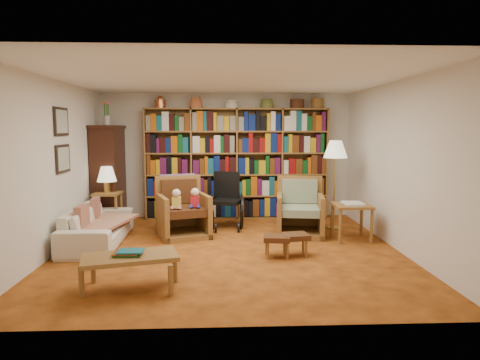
{
  "coord_description": "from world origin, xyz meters",
  "views": [
    {
      "loc": [
        -0.11,
        -6.2,
        1.79
      ],
      "look_at": [
        0.19,
        0.6,
        0.98
      ],
      "focal_mm": 32.0,
      "sensor_mm": 36.0,
      "label": 1
    }
  ],
  "objects": [
    {
      "name": "sofa_throw",
      "position": [
        -2.0,
        0.48,
        0.3
      ],
      "size": [
        0.98,
        1.46,
        0.04
      ],
      "primitive_type": "cube",
      "rotation": [
        0.0,
        0.0,
        -0.21
      ],
      "color": "beige",
      "rests_on": "sofa"
    },
    {
      "name": "armchair_sage",
      "position": [
        1.22,
        0.96,
        0.37
      ],
      "size": [
        0.89,
        0.92,
        0.97
      ],
      "color": "olive",
      "rests_on": "floor"
    },
    {
      "name": "floor",
      "position": [
        0.0,
        0.0,
        0.0
      ],
      "size": [
        5.0,
        5.0,
        0.0
      ],
      "primitive_type": "plane",
      "color": "#B75C1C",
      "rests_on": "ground"
    },
    {
      "name": "cushion_right",
      "position": [
        -2.18,
        0.13,
        0.45
      ],
      "size": [
        0.13,
        0.36,
        0.35
      ],
      "primitive_type": "cube",
      "rotation": [
        0.0,
        0.0,
        -0.06
      ],
      "color": "maroon",
      "rests_on": "sofa"
    },
    {
      "name": "wall_right",
      "position": [
        2.5,
        0.0,
        1.25
      ],
      "size": [
        0.0,
        5.0,
        5.0
      ],
      "primitive_type": "plane",
      "rotation": [
        1.57,
        0.0,
        -1.57
      ],
      "color": "silver",
      "rests_on": "floor"
    },
    {
      "name": "table_lamp",
      "position": [
        -2.15,
        1.46,
        0.98
      ],
      "size": [
        0.34,
        0.34,
        0.47
      ],
      "color": "#BF913D",
      "rests_on": "side_table_lamp"
    },
    {
      "name": "ceiling",
      "position": [
        0.0,
        0.0,
        2.5
      ],
      "size": [
        5.0,
        5.0,
        0.0
      ],
      "primitive_type": "plane",
      "rotation": [
        3.14,
        0.0,
        0.0
      ],
      "color": "white",
      "rests_on": "wall_back"
    },
    {
      "name": "framed_pictures",
      "position": [
        -2.48,
        0.3,
        1.62
      ],
      "size": [
        0.03,
        0.52,
        0.97
      ],
      "color": "black",
      "rests_on": "wall_left"
    },
    {
      "name": "wall_left",
      "position": [
        -2.5,
        0.0,
        1.25
      ],
      "size": [
        0.0,
        5.0,
        5.0
      ],
      "primitive_type": "plane",
      "rotation": [
        1.57,
        0.0,
        1.57
      ],
      "color": "silver",
      "rests_on": "floor"
    },
    {
      "name": "armchair_leather",
      "position": [
        -0.75,
        0.97,
        0.41
      ],
      "size": [
        1.05,
        1.05,
        1.01
      ],
      "color": "olive",
      "rests_on": "floor"
    },
    {
      "name": "footstool_b",
      "position": [
        0.94,
        -0.31,
        0.25
      ],
      "size": [
        0.42,
        0.37,
        0.31
      ],
      "color": "#502815",
      "rests_on": "floor"
    },
    {
      "name": "coffee_table",
      "position": [
        -1.13,
        -1.52,
        0.34
      ],
      "size": [
        1.14,
        0.77,
        0.45
      ],
      "color": "olive",
      "rests_on": "floor"
    },
    {
      "name": "floor_lamp",
      "position": [
        1.92,
        1.3,
        1.37
      ],
      "size": [
        0.42,
        0.42,
        1.59
      ],
      "color": "#BF913D",
      "rests_on": "floor"
    },
    {
      "name": "wall_back",
      "position": [
        0.0,
        2.5,
        1.25
      ],
      "size": [
        5.0,
        0.0,
        5.0
      ],
      "primitive_type": "plane",
      "rotation": [
        1.57,
        0.0,
        0.0
      ],
      "color": "silver",
      "rests_on": "floor"
    },
    {
      "name": "wheelchair",
      "position": [
        -0.01,
        1.5,
        0.46
      ],
      "size": [
        0.63,
        0.81,
        1.01
      ],
      "color": "black",
      "rests_on": "floor"
    },
    {
      "name": "side_table_papers",
      "position": [
        1.99,
        0.51,
        0.5
      ],
      "size": [
        0.58,
        0.58,
        0.61
      ],
      "color": "olive",
      "rests_on": "floor"
    },
    {
      "name": "wall_front",
      "position": [
        0.0,
        -2.5,
        1.25
      ],
      "size": [
        5.0,
        0.0,
        5.0
      ],
      "primitive_type": "plane",
      "rotation": [
        -1.57,
        0.0,
        0.0
      ],
      "color": "silver",
      "rests_on": "floor"
    },
    {
      "name": "sofa",
      "position": [
        -2.05,
        0.48,
        0.28
      ],
      "size": [
        1.97,
        0.81,
        0.57
      ],
      "primitive_type": "imported",
      "rotation": [
        0.0,
        0.0,
        1.6
      ],
      "color": "beige",
      "rests_on": "floor"
    },
    {
      "name": "footstool_a",
      "position": [
        0.66,
        -0.38,
        0.25
      ],
      "size": [
        0.4,
        0.35,
        0.31
      ],
      "color": "#502815",
      "rests_on": "floor"
    },
    {
      "name": "bookshelf",
      "position": [
        0.2,
        2.33,
        1.17
      ],
      "size": [
        3.6,
        0.3,
        2.42
      ],
      "color": "olive",
      "rests_on": "floor"
    },
    {
      "name": "cushion_left",
      "position": [
        -2.18,
        0.83,
        0.45
      ],
      "size": [
        0.16,
        0.37,
        0.36
      ],
      "primitive_type": "cube",
      "rotation": [
        0.0,
        0.0,
        0.15
      ],
      "color": "maroon",
      "rests_on": "sofa"
    },
    {
      "name": "curio_cabinet",
      "position": [
        -2.25,
        2.0,
        0.95
      ],
      "size": [
        0.5,
        0.95,
        2.4
      ],
      "color": "#391C0F",
      "rests_on": "floor"
    },
    {
      "name": "side_table_lamp",
      "position": [
        -2.15,
        1.46,
        0.5
      ],
      "size": [
        0.47,
        0.47,
        0.66
      ],
      "color": "olive",
      "rests_on": "floor"
    }
  ]
}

